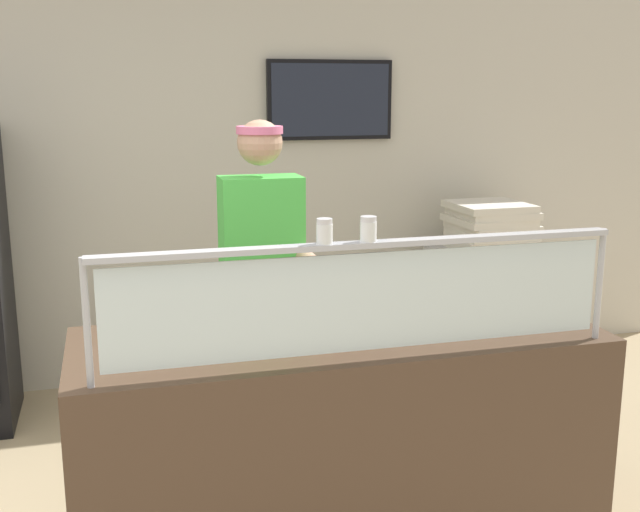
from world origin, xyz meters
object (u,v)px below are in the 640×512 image
Objects in this scene: pizza_tray at (324,324)px; pizza_server at (335,320)px; parmesan_shaker at (324,233)px; pepper_flake_shaker at (368,231)px; pizza_box_stack at (490,226)px; worker_figure at (263,280)px.

pizza_tray is 0.05m from pizza_server.
parmesan_shaker reaches higher than pizza_tray.
pizza_server is at bearing 91.02° from pepper_flake_shaker.
pizza_box_stack is (1.72, 2.05, -0.41)m from parmesan_shaker.
pizza_server is 2.30m from pizza_box_stack.
parmesan_shaker reaches higher than pizza_server.
worker_figure is at bearing -149.59° from pizza_box_stack.
pizza_box_stack is (1.73, 1.02, 0.00)m from worker_figure.
pepper_flake_shaker is 0.05× the size of worker_figure.
pepper_flake_shaker is at bearing -127.42° from pizza_box_stack.
pizza_box_stack is at bearing 30.41° from worker_figure.
worker_figure is (-0.16, 0.65, 0.02)m from pizza_server.
pizza_server is 0.67m from worker_figure.
pepper_flake_shaker reaches higher than pizza_tray.
pizza_tray is 4.91× the size of pepper_flake_shaker.
pizza_tray is 0.65m from worker_figure.
parmesan_shaker and pepper_flake_shaker have the same top height.
pizza_server is 3.18× the size of pepper_flake_shaker.
worker_figure reaches higher than pizza_box_stack.
pepper_flake_shaker is at bearing -80.85° from worker_figure.
pepper_flake_shaker is at bearing -0.00° from parmesan_shaker.
pizza_server is at bearing -76.30° from worker_figure.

